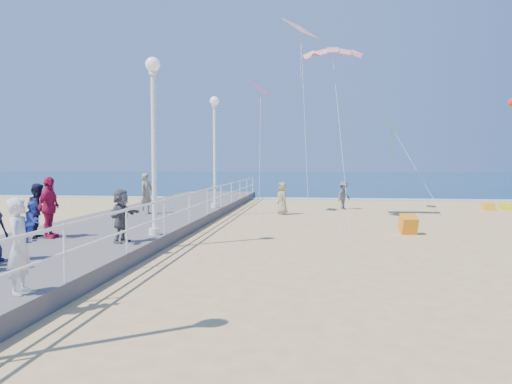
# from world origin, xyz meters

# --- Properties ---
(ground) EXTENTS (160.00, 160.00, 0.00)m
(ground) POSITION_xyz_m (0.00, 0.00, 0.00)
(ground) COLOR #E2BC76
(ground) RESTS_ON ground
(ocean) EXTENTS (160.00, 90.00, 0.05)m
(ocean) POSITION_xyz_m (0.00, 65.00, 0.01)
(ocean) COLOR #0C2F4C
(ocean) RESTS_ON ground
(surf_line) EXTENTS (160.00, 1.20, 0.04)m
(surf_line) POSITION_xyz_m (0.00, 20.50, 0.03)
(surf_line) COLOR white
(surf_line) RESTS_ON ground
(boardwalk) EXTENTS (5.00, 44.00, 0.40)m
(boardwalk) POSITION_xyz_m (-7.50, 0.00, 0.20)
(boardwalk) COLOR slate
(boardwalk) RESTS_ON ground
(railing) EXTENTS (0.05, 42.00, 0.55)m
(railing) POSITION_xyz_m (-5.05, 0.00, 1.25)
(railing) COLOR white
(railing) RESTS_ON boardwalk
(lamp_post_mid) EXTENTS (0.44, 0.44, 5.32)m
(lamp_post_mid) POSITION_xyz_m (-5.35, 0.00, 3.66)
(lamp_post_mid) COLOR white
(lamp_post_mid) RESTS_ON boardwalk
(lamp_post_far) EXTENTS (0.44, 0.44, 5.32)m
(lamp_post_far) POSITION_xyz_m (-5.35, 9.00, 3.66)
(lamp_post_far) COLOR white
(lamp_post_far) RESTS_ON boardwalk
(woman_holding_toddler) EXTENTS (0.47, 0.64, 1.62)m
(woman_holding_toddler) POSITION_xyz_m (-5.40, -6.81, 1.21)
(woman_holding_toddler) COLOR silver
(woman_holding_toddler) RESTS_ON boardwalk
(toddler_held) EXTENTS (0.31, 0.38, 0.70)m
(toddler_held) POSITION_xyz_m (-5.25, -6.66, 1.60)
(toddler_held) COLOR blue
(toddler_held) RESTS_ON boardwalk
(spectator_3) EXTENTS (0.46, 1.05, 1.78)m
(spectator_3) POSITION_xyz_m (-8.18, -0.99, 1.29)
(spectator_3) COLOR #B81745
(spectator_3) RESTS_ON boardwalk
(spectator_5) EXTENTS (0.60, 1.41, 1.47)m
(spectator_5) POSITION_xyz_m (-5.79, -1.49, 1.13)
(spectator_5) COLOR #515155
(spectator_5) RESTS_ON boardwalk
(spectator_6) EXTENTS (0.64, 0.75, 1.73)m
(spectator_6) POSITION_xyz_m (-7.65, 5.82, 1.26)
(spectator_6) COLOR gray
(spectator_6) RESTS_ON boardwalk
(spectator_7) EXTENTS (0.73, 0.87, 1.58)m
(spectator_7) POSITION_xyz_m (-8.52, -0.94, 1.19)
(spectator_7) COLOR #191B38
(spectator_7) RESTS_ON boardwalk
(beach_walker_a) EXTENTS (1.06, 1.13, 1.53)m
(beach_walker_a) POSITION_xyz_m (1.00, 13.15, 0.77)
(beach_walker_a) COLOR #595A5E
(beach_walker_a) RESTS_ON ground
(beach_walker_c) EXTENTS (0.79, 0.93, 1.60)m
(beach_walker_c) POSITION_xyz_m (-2.16, 10.01, 0.80)
(beach_walker_c) COLOR gray
(beach_walker_c) RESTS_ON ground
(box_kite) EXTENTS (0.64, 0.77, 0.74)m
(box_kite) POSITION_xyz_m (2.80, 3.84, 0.30)
(box_kite) COLOR #F0550E
(box_kite) RESTS_ON ground
(beach_chair_left) EXTENTS (0.55, 0.55, 0.40)m
(beach_chair_left) POSITION_xyz_m (8.70, 13.49, 0.20)
(beach_chair_left) COLOR yellow
(beach_chair_left) RESTS_ON ground
(beach_chair_right) EXTENTS (0.55, 0.55, 0.40)m
(beach_chair_right) POSITION_xyz_m (9.57, 13.58, 0.20)
(beach_chair_right) COLOR yellow
(beach_chair_right) RESTS_ON ground
(kite_parafoil) EXTENTS (2.72, 0.94, 0.65)m
(kite_parafoil) POSITION_xyz_m (0.20, 8.72, 7.68)
(kite_parafoil) COLOR red
(kite_diamond_pink) EXTENTS (1.13, 1.31, 0.71)m
(kite_diamond_pink) POSITION_xyz_m (-3.28, 10.36, 6.24)
(kite_diamond_pink) COLOR #D54E80
(kite_diamond_green) EXTENTS (1.04, 1.23, 0.72)m
(kite_diamond_green) POSITION_xyz_m (3.56, 13.70, 4.53)
(kite_diamond_green) COLOR green
(kite_diamond_redwhite) EXTENTS (1.59, 1.68, 0.79)m
(kite_diamond_redwhite) POSITION_xyz_m (-1.21, 7.32, 8.31)
(kite_diamond_redwhite) COLOR red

